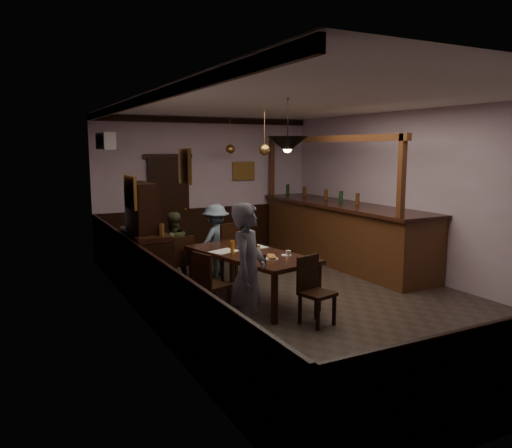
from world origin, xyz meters
TOP-DOWN VIEW (x-y plane):
  - room at (0.00, 0.00)m, footprint 5.01×8.01m
  - dining_table at (-0.80, 0.24)m, footprint 1.45×2.36m
  - chair_far_left at (-1.52, 1.39)m, footprint 0.45×0.45m
  - chair_far_right at (-0.62, 1.58)m, footprint 0.57×0.57m
  - chair_near at (-0.51, -1.05)m, footprint 0.48×0.48m
  - chair_side at (-1.66, -0.16)m, footprint 0.49×0.49m
  - person_standing at (-1.55, -1.21)m, footprint 0.72×0.72m
  - person_seated_left at (-1.57, 1.66)m, footprint 0.63×0.51m
  - person_seated_right at (-0.70, 1.85)m, footprint 0.97×0.76m
  - newspaper_left at (-1.12, 0.49)m, footprint 0.50×0.43m
  - newspaper_right at (-0.59, 0.56)m, footprint 0.45×0.35m
  - napkin at (-0.81, -0.04)m, footprint 0.18×0.18m
  - saucer at (-0.42, -0.20)m, footprint 0.15×0.15m
  - coffee_cup at (-0.41, -0.24)m, footprint 0.10×0.10m
  - pastry_plate at (-0.75, -0.30)m, footprint 0.22×0.22m
  - pastry_ring_a at (-0.75, -0.35)m, footprint 0.13×0.13m
  - pastry_ring_b at (-0.70, -0.22)m, footprint 0.13×0.13m
  - soda_can at (-0.72, 0.15)m, footprint 0.07×0.07m
  - beer_glass at (-1.09, 0.28)m, footprint 0.06×0.06m
  - water_glass at (-0.69, 0.36)m, footprint 0.06×0.06m
  - pepper_mill at (-0.99, -0.56)m, footprint 0.04×0.04m
  - sideboard at (-2.21, 1.05)m, footprint 0.49×1.37m
  - bar_counter at (1.99, 1.64)m, footprint 1.06×4.57m
  - door_back at (-0.90, 3.95)m, footprint 0.90×0.06m
  - ac_unit at (-2.38, 2.90)m, footprint 0.20×0.85m
  - picture_left_small at (-2.46, -1.60)m, footprint 0.04×0.28m
  - picture_left_large at (-2.46, 0.80)m, footprint 0.04×0.62m
  - picture_back at (0.90, 3.96)m, footprint 0.55×0.04m
  - pendant_iron at (-0.63, -0.54)m, footprint 0.56×0.56m
  - pendant_brass_mid at (0.10, 1.47)m, footprint 0.20×0.20m
  - pendant_brass_far at (0.30, 3.38)m, footprint 0.20×0.20m

SIDE VIEW (x-z plane):
  - chair_far_left at x=-1.52m, z-range 0.04..0.93m
  - chair_near at x=-0.51m, z-range 0.04..0.95m
  - chair_side at x=-1.66m, z-range 0.04..0.96m
  - chair_far_right at x=-0.62m, z-range 0.05..1.07m
  - person_seated_left at x=-1.57m, z-range 0.00..1.26m
  - bar_counter at x=1.99m, z-range -0.63..1.92m
  - person_seated_right at x=-0.70m, z-range 0.00..1.32m
  - dining_table at x=-0.80m, z-range 0.31..1.06m
  - sideboard at x=-2.21m, z-range -0.18..1.64m
  - napkin at x=-0.81m, z-range 0.75..0.75m
  - newspaper_left at x=-1.12m, z-range 0.75..0.76m
  - newspaper_right at x=-0.59m, z-range 0.75..0.76m
  - saucer at x=-0.42m, z-range 0.75..0.76m
  - pastry_plate at x=-0.75m, z-range 0.75..0.76m
  - pastry_ring_a at x=-0.75m, z-range 0.77..0.81m
  - pastry_ring_b at x=-0.70m, z-range 0.77..0.81m
  - coffee_cup at x=-0.41m, z-range 0.76..0.84m
  - soda_can at x=-0.72m, z-range 0.75..0.87m
  - pepper_mill at x=-0.99m, z-range 0.75..0.89m
  - water_glass at x=-0.69m, z-range 0.75..0.90m
  - person_standing at x=-1.55m, z-range 0.00..1.69m
  - beer_glass at x=-1.09m, z-range 0.75..0.95m
  - door_back at x=-0.90m, z-range 0.00..2.10m
  - room at x=0.00m, z-range -0.01..3.01m
  - picture_left_large at x=-2.46m, z-range 1.46..1.94m
  - picture_back at x=0.90m, z-range 1.59..2.01m
  - picture_left_small at x=-2.46m, z-range 1.97..2.33m
  - pendant_brass_mid at x=0.10m, z-range 1.89..2.70m
  - pendant_brass_far at x=0.30m, z-range 1.89..2.70m
  - pendant_iron at x=-0.63m, z-range 2.01..2.74m
  - ac_unit at x=-2.38m, z-range 2.30..2.60m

